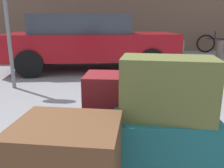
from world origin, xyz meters
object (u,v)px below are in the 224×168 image
Objects in this scene: bollard_kerb_near at (181,50)px; bollard_kerb_mid at (220,50)px; parked_car at (89,41)px; bicycle_leaning at (220,44)px; no_parking_sign at (6,8)px; duffel_bag_olive_topmost_pile at (167,88)px; suitcase_maroon_front_right at (129,140)px.

bollard_kerb_near is 1.30m from bollard_kerb_mid.
bicycle_leaning is (4.98, 3.28, -0.39)m from parked_car.
bollard_kerb_near is 0.26× the size of no_parking_sign.
bollard_kerb_mid is at bearing 31.34° from no_parking_sign.
bollard_kerb_mid is (3.42, 6.96, -0.70)m from duffel_bag_olive_topmost_pile.
bicycle_leaning is at bearing 33.36° from parked_car.
parked_car reaches higher than duffel_bag_olive_topmost_pile.
bollard_kerb_near is at bearing -139.79° from bicycle_leaning.
bollard_kerb_near is at bearing 27.68° from parked_car.
parked_car is at bearing 108.38° from duffel_bag_olive_topmost_pile.
parked_car is at bearing -146.64° from bicycle_leaning.
bollard_kerb_mid is 0.26× the size of no_parking_sign.
bollard_kerb_mid is at bearing 74.00° from duffel_bag_olive_topmost_pile.
bollard_kerb_mid is at bearing -113.90° from bicycle_leaning.
parked_car is 2.37m from no_parking_sign.
bollard_kerb_mid is at bearing 0.00° from bollard_kerb_near.
duffel_bag_olive_topmost_pile is 9.70m from bicycle_leaning.
bicycle_leaning is at bearing 66.10° from bollard_kerb_mid.
suitcase_maroon_front_right is 0.15× the size of parked_car.
no_parking_sign reaches higher than duffel_bag_olive_topmost_pile.
no_parking_sign is (-6.29, -5.12, 1.11)m from bicycle_leaning.
bicycle_leaning is at bearing 39.11° from no_parking_sign.
suitcase_maroon_front_right is 1.08× the size of bollard_kerb_near.
suitcase_maroon_front_right is 1.08× the size of bollard_kerb_mid.
duffel_bag_olive_topmost_pile is 0.08× the size of parked_car.
bollard_kerb_near is (-2.08, -1.76, -0.06)m from bicycle_leaning.
duffel_bag_olive_topmost_pile is 4.19m from no_parking_sign.
suitcase_maroon_front_right is at bearing 130.67° from duffel_bag_olive_topmost_pile.
duffel_bag_olive_topmost_pile is 0.21× the size of bicycle_leaning.
bollard_kerb_mid is (-0.78, -1.76, -0.06)m from bicycle_leaning.
suitcase_maroon_front_right is 0.41× the size of bicycle_leaning.
suitcase_maroon_front_right is 7.63m from bollard_kerb_mid.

